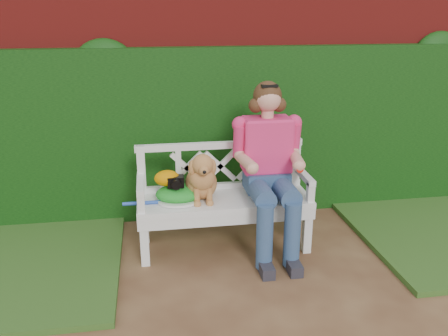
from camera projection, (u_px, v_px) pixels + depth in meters
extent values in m
plane|color=#4F2D1C|center=(270.00, 305.00, 3.45)|extent=(60.00, 60.00, 0.00)
cube|color=maroon|center=(227.00, 105.00, 4.87)|extent=(10.00, 0.30, 2.20)
cube|color=#1A4F12|center=(231.00, 134.00, 4.74)|extent=(10.00, 0.18, 1.70)
cube|color=black|center=(176.00, 181.00, 3.98)|extent=(0.14, 0.11, 0.09)
ellipsoid|color=#C07501|center=(167.00, 178.00, 3.99)|extent=(0.25, 0.21, 0.13)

